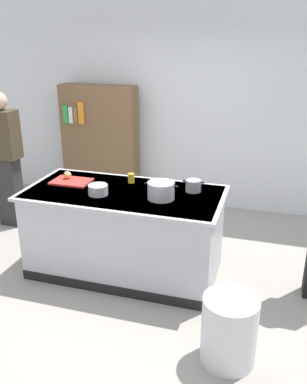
# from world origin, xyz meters

# --- Properties ---
(ground_plane) EXTENTS (10.00, 10.00, 0.00)m
(ground_plane) POSITION_xyz_m (0.00, 0.00, 0.00)
(ground_plane) COLOR #9E9991
(back_wall) EXTENTS (6.40, 0.12, 3.00)m
(back_wall) POSITION_xyz_m (0.00, 2.10, 1.50)
(back_wall) COLOR silver
(back_wall) RESTS_ON ground_plane
(counter_island) EXTENTS (1.98, 0.98, 0.90)m
(counter_island) POSITION_xyz_m (0.00, -0.00, 0.47)
(counter_island) COLOR #B7BABF
(counter_island) RESTS_ON ground_plane
(cutting_board) EXTENTS (0.40, 0.28, 0.02)m
(cutting_board) POSITION_xyz_m (-0.62, 0.10, 0.91)
(cutting_board) COLOR red
(cutting_board) RESTS_ON counter_island
(onion) EXTENTS (0.08, 0.08, 0.08)m
(onion) POSITION_xyz_m (-0.69, 0.14, 0.96)
(onion) COLOR tan
(onion) RESTS_ON cutting_board
(stock_pot) EXTENTS (0.32, 0.26, 0.16)m
(stock_pot) POSITION_xyz_m (0.40, -0.07, 0.98)
(stock_pot) COLOR #B7BABF
(stock_pot) RESTS_ON counter_island
(sauce_pan) EXTENTS (0.22, 0.15, 0.12)m
(sauce_pan) POSITION_xyz_m (0.66, 0.21, 0.96)
(sauce_pan) COLOR #99999E
(sauce_pan) RESTS_ON counter_island
(mixing_bowl) EXTENTS (0.19, 0.19, 0.10)m
(mixing_bowl) POSITION_xyz_m (-0.21, -0.14, 0.95)
(mixing_bowl) COLOR #B7BABF
(mixing_bowl) RESTS_ON counter_island
(juice_cup) EXTENTS (0.07, 0.07, 0.10)m
(juice_cup) POSITION_xyz_m (-0.02, 0.27, 0.95)
(juice_cup) COLOR yellow
(juice_cup) RESTS_ON counter_island
(trash_bin) EXTENTS (0.42, 0.42, 0.55)m
(trash_bin) POSITION_xyz_m (1.20, -0.98, 0.27)
(trash_bin) COLOR silver
(trash_bin) RESTS_ON ground_plane
(person_guest) EXTENTS (0.38, 0.24, 1.72)m
(person_guest) POSITION_xyz_m (-1.83, 0.67, 0.91)
(person_guest) COLOR #2C2C2C
(person_guest) RESTS_ON ground_plane
(bookshelf) EXTENTS (1.10, 0.31, 1.70)m
(bookshelf) POSITION_xyz_m (-1.04, 1.80, 0.85)
(bookshelf) COLOR brown
(bookshelf) RESTS_ON ground_plane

